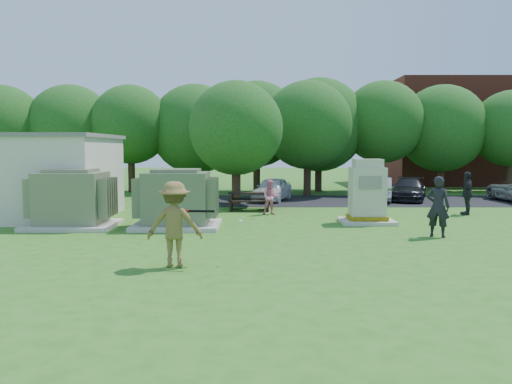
{
  "coord_description": "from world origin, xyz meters",
  "views": [
    {
      "loc": [
        0.05,
        -12.99,
        2.79
      ],
      "look_at": [
        0.0,
        4.0,
        1.3
      ],
      "focal_mm": 35.0,
      "sensor_mm": 36.0,
      "label": 1
    }
  ],
  "objects_px": {
    "transformer_left": "(72,200)",
    "picnic_table": "(249,199)",
    "person_by_generator": "(438,207)",
    "car_white": "(272,189)",
    "car_silver_a": "(378,189)",
    "transformer_right": "(177,200)",
    "batter": "(175,224)",
    "person_at_picnic": "(271,197)",
    "generator_cabinet": "(367,195)",
    "person_walking_right": "(467,193)",
    "car_dark": "(409,189)"
  },
  "relations": [
    {
      "from": "batter",
      "to": "person_at_picnic",
      "type": "distance_m",
      "value": 9.6
    },
    {
      "from": "generator_cabinet",
      "to": "person_by_generator",
      "type": "xyz_separation_m",
      "value": [
        1.59,
        -2.93,
        -0.08
      ]
    },
    {
      "from": "person_by_generator",
      "to": "person_walking_right",
      "type": "bearing_deg",
      "value": -91.38
    },
    {
      "from": "person_at_picnic",
      "to": "car_dark",
      "type": "distance_m",
      "value": 9.54
    },
    {
      "from": "generator_cabinet",
      "to": "person_walking_right",
      "type": "xyz_separation_m",
      "value": [
        4.72,
        2.36,
        -0.14
      ]
    },
    {
      "from": "batter",
      "to": "generator_cabinet",
      "type": "bearing_deg",
      "value": -133.41
    },
    {
      "from": "car_white",
      "to": "car_silver_a",
      "type": "height_order",
      "value": "car_silver_a"
    },
    {
      "from": "car_white",
      "to": "transformer_right",
      "type": "bearing_deg",
      "value": -94.4
    },
    {
      "from": "person_at_picnic",
      "to": "person_walking_right",
      "type": "xyz_separation_m",
      "value": [
        8.25,
        -0.02,
        0.17
      ]
    },
    {
      "from": "person_at_picnic",
      "to": "person_walking_right",
      "type": "distance_m",
      "value": 8.25
    },
    {
      "from": "picnic_table",
      "to": "car_silver_a",
      "type": "height_order",
      "value": "car_silver_a"
    },
    {
      "from": "car_white",
      "to": "car_dark",
      "type": "xyz_separation_m",
      "value": [
        7.32,
        0.22,
        -0.02
      ]
    },
    {
      "from": "transformer_left",
      "to": "generator_cabinet",
      "type": "height_order",
      "value": "generator_cabinet"
    },
    {
      "from": "batter",
      "to": "person_walking_right",
      "type": "relative_size",
      "value": 1.11
    },
    {
      "from": "picnic_table",
      "to": "car_dark",
      "type": "xyz_separation_m",
      "value": [
        8.48,
        4.31,
        0.1
      ]
    },
    {
      "from": "transformer_right",
      "to": "person_by_generator",
      "type": "xyz_separation_m",
      "value": [
        8.52,
        -1.93,
        -0.0
      ]
    },
    {
      "from": "car_white",
      "to": "generator_cabinet",
      "type": "bearing_deg",
      "value": -49.89
    },
    {
      "from": "person_at_picnic",
      "to": "car_dark",
      "type": "relative_size",
      "value": 0.36
    },
    {
      "from": "person_at_picnic",
      "to": "car_silver_a",
      "type": "bearing_deg",
      "value": 42.46
    },
    {
      "from": "picnic_table",
      "to": "transformer_right",
      "type": "bearing_deg",
      "value": -116.94
    },
    {
      "from": "batter",
      "to": "person_by_generator",
      "type": "height_order",
      "value": "batter"
    },
    {
      "from": "transformer_left",
      "to": "generator_cabinet",
      "type": "xyz_separation_m",
      "value": [
        10.64,
        1.01,
        0.08
      ]
    },
    {
      "from": "picnic_table",
      "to": "transformer_left",
      "type": "bearing_deg",
      "value": -141.67
    },
    {
      "from": "transformer_right",
      "to": "generator_cabinet",
      "type": "xyz_separation_m",
      "value": [
        6.94,
        1.01,
        0.08
      ]
    },
    {
      "from": "car_dark",
      "to": "person_at_picnic",
      "type": "bearing_deg",
      "value": -122.49
    },
    {
      "from": "transformer_right",
      "to": "batter",
      "type": "relative_size",
      "value": 1.48
    },
    {
      "from": "transformer_right",
      "to": "person_by_generator",
      "type": "relative_size",
      "value": 1.55
    },
    {
      "from": "person_at_picnic",
      "to": "transformer_right",
      "type": "bearing_deg",
      "value": -135.88
    },
    {
      "from": "picnic_table",
      "to": "batter",
      "type": "relative_size",
      "value": 0.94
    },
    {
      "from": "transformer_right",
      "to": "picnic_table",
      "type": "bearing_deg",
      "value": 63.06
    },
    {
      "from": "car_silver_a",
      "to": "car_dark",
      "type": "xyz_separation_m",
      "value": [
        1.7,
        0.3,
        -0.03
      ]
    },
    {
      "from": "transformer_right",
      "to": "car_white",
      "type": "relative_size",
      "value": 0.82
    },
    {
      "from": "person_by_generator",
      "to": "car_white",
      "type": "xyz_separation_m",
      "value": [
        -4.88,
        10.91,
        -0.34
      ]
    },
    {
      "from": "person_at_picnic",
      "to": "car_white",
      "type": "height_order",
      "value": "person_at_picnic"
    },
    {
      "from": "picnic_table",
      "to": "person_by_generator",
      "type": "height_order",
      "value": "person_by_generator"
    },
    {
      "from": "person_at_picnic",
      "to": "car_silver_a",
      "type": "height_order",
      "value": "person_at_picnic"
    },
    {
      "from": "transformer_left",
      "to": "person_by_generator",
      "type": "bearing_deg",
      "value": -8.95
    },
    {
      "from": "car_dark",
      "to": "batter",
      "type": "bearing_deg",
      "value": -103.77
    },
    {
      "from": "generator_cabinet",
      "to": "car_white",
      "type": "height_order",
      "value": "generator_cabinet"
    },
    {
      "from": "transformer_right",
      "to": "car_dark",
      "type": "relative_size",
      "value": 0.72
    },
    {
      "from": "person_walking_right",
      "to": "car_white",
      "type": "xyz_separation_m",
      "value": [
        -8.01,
        5.62,
        -0.29
      ]
    },
    {
      "from": "car_dark",
      "to": "person_by_generator",
      "type": "bearing_deg",
      "value": -82.42
    },
    {
      "from": "generator_cabinet",
      "to": "person_walking_right",
      "type": "distance_m",
      "value": 5.28
    },
    {
      "from": "person_by_generator",
      "to": "person_walking_right",
      "type": "xyz_separation_m",
      "value": [
        3.13,
        5.3,
        -0.05
      ]
    },
    {
      "from": "transformer_left",
      "to": "picnic_table",
      "type": "distance_m",
      "value": 7.9
    },
    {
      "from": "generator_cabinet",
      "to": "picnic_table",
      "type": "bearing_deg",
      "value": 138.9
    },
    {
      "from": "picnic_table",
      "to": "car_silver_a",
      "type": "xyz_separation_m",
      "value": [
        6.78,
        4.01,
        0.13
      ]
    },
    {
      "from": "picnic_table",
      "to": "car_silver_a",
      "type": "relative_size",
      "value": 0.49
    },
    {
      "from": "person_walking_right",
      "to": "transformer_right",
      "type": "bearing_deg",
      "value": -64.02
    },
    {
      "from": "person_walking_right",
      "to": "car_silver_a",
      "type": "relative_size",
      "value": 0.47
    }
  ]
}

